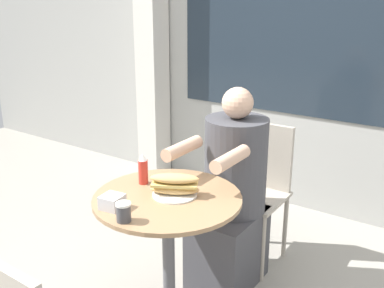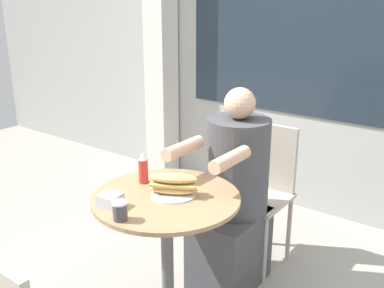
% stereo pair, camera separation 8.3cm
% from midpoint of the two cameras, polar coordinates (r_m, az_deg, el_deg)
% --- Properties ---
extents(storefront_wall, '(8.00, 0.09, 2.80)m').
position_cam_midpoint_polar(storefront_wall, '(3.44, 14.47, 14.13)').
color(storefront_wall, '#9E9E99').
rests_on(storefront_wall, ground_plane).
extents(lattice_pillar, '(0.21, 0.21, 2.40)m').
position_cam_midpoint_polar(lattice_pillar, '(4.02, -5.74, 12.24)').
color(lattice_pillar, beige).
rests_on(lattice_pillar, ground_plane).
extents(cafe_table, '(0.69, 0.69, 0.74)m').
position_cam_midpoint_polar(cafe_table, '(2.18, -4.15, -11.37)').
color(cafe_table, '#997551').
rests_on(cafe_table, ground_plane).
extents(diner_chair, '(0.38, 0.38, 0.87)m').
position_cam_midpoint_polar(diner_chair, '(2.84, 7.67, -4.55)').
color(diner_chair, '#ADA393').
rests_on(diner_chair, ground_plane).
extents(seated_diner, '(0.35, 0.63, 1.16)m').
position_cam_midpoint_polar(seated_diner, '(2.57, 4.09, -7.46)').
color(seated_diner, '#424247').
rests_on(seated_diner, ground_plane).
extents(sandwich_on_plate, '(0.24, 0.21, 0.10)m').
position_cam_midpoint_polar(sandwich_on_plate, '(2.08, -3.37, -5.30)').
color(sandwich_on_plate, white).
rests_on(sandwich_on_plate, cafe_table).
extents(drink_cup, '(0.06, 0.06, 0.08)m').
position_cam_midpoint_polar(drink_cup, '(1.88, -10.00, -8.50)').
color(drink_cup, '#424247').
rests_on(drink_cup, cafe_table).
extents(napkin_box, '(0.10, 0.10, 0.06)m').
position_cam_midpoint_polar(napkin_box, '(2.00, -11.28, -7.23)').
color(napkin_box, silver).
rests_on(napkin_box, cafe_table).
extents(condiment_bottle, '(0.05, 0.05, 0.15)m').
position_cam_midpoint_polar(condiment_bottle, '(2.21, -7.31, -3.20)').
color(condiment_bottle, red).
rests_on(condiment_bottle, cafe_table).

